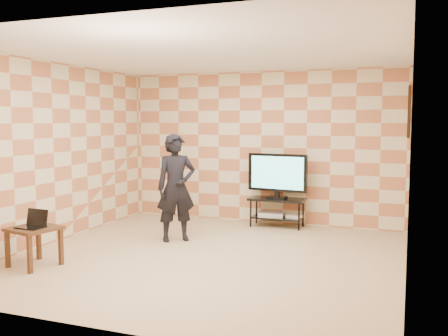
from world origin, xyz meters
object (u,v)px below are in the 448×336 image
Objects in this scene: tv at (277,174)px; side_table at (34,234)px; tv_stand at (277,206)px; person at (176,188)px.

tv is 1.63× the size of side_table.
side_table is (-2.26, -3.36, 0.05)m from tv_stand.
tv is at bearing -83.20° from tv_stand.
tv_stand is at bearing 96.80° from tv.
person is (-1.19, -1.50, -0.11)m from tv.
tv reaches higher than side_table.
tv_stand is 1.97m from person.
tv is 4.08m from side_table.
tv_stand is 0.56m from tv.
side_table is at bearing -124.01° from tv_stand.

